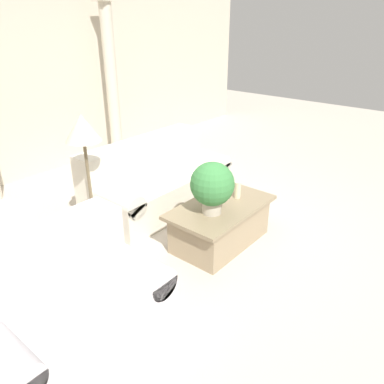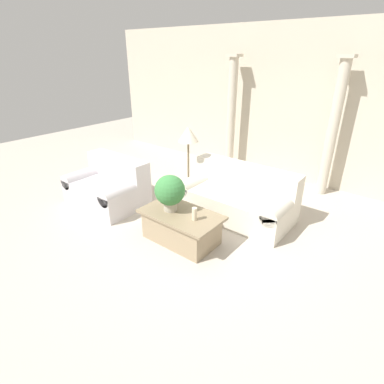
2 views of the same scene
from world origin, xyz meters
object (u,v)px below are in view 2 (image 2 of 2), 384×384
object	(u,v)px
sofa_long	(238,197)
coffee_table	(181,227)
floor_lamp	(188,138)
loveseat	(109,186)
potted_plant	(170,191)

from	to	relation	value
sofa_long	coffee_table	xyz separation A→B (m)	(-0.24, -1.23, -0.10)
coffee_table	floor_lamp	size ratio (longest dim) A/B	0.85
loveseat	potted_plant	world-z (taller)	potted_plant
coffee_table	sofa_long	bearing A→B (deg)	79.17
potted_plant	loveseat	bearing A→B (deg)	175.30
floor_lamp	coffee_table	bearing A→B (deg)	-55.07
sofa_long	coffee_table	size ratio (longest dim) A/B	1.59
coffee_table	floor_lamp	xyz separation A→B (m)	(-0.82, 1.18, 0.98)
floor_lamp	loveseat	bearing A→B (deg)	-135.30
coffee_table	floor_lamp	world-z (taller)	floor_lamp
sofa_long	loveseat	size ratio (longest dim) A/B	1.36
loveseat	potted_plant	size ratio (longest dim) A/B	2.57
sofa_long	loveseat	xyz separation A→B (m)	(-2.13, -1.11, 0.00)
coffee_table	loveseat	bearing A→B (deg)	176.31
potted_plant	floor_lamp	xyz separation A→B (m)	(-0.63, 1.20, 0.44)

